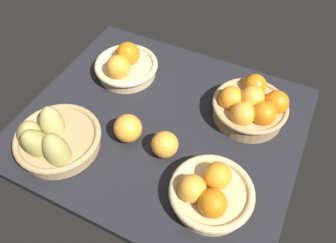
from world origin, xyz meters
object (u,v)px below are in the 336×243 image
Objects in this scene: basket_far_right_pears at (54,140)px; loose_orange_back_gap at (165,145)px; basket_far_left at (210,192)px; basket_near_left at (251,106)px; basket_near_right at (126,66)px; loose_orange_front_gap at (128,128)px.

loose_orange_back_gap is (-28.95, -12.42, -0.24)cm from basket_far_right_pears.
loose_orange_back_gap is at bearing -156.78° from basket_far_right_pears.
basket_far_left is 31.99cm from basket_near_left.
basket_near_left is (-46.40, -36.12, 0.78)cm from basket_far_right_pears.
basket_far_left is (-45.75, -4.15, -0.10)cm from basket_far_right_pears.
basket_near_left is (-44.28, -0.05, 0.86)cm from basket_near_right.
basket_near_left reaches higher than basket_near_right.
basket_near_left is at bearing -91.15° from basket_far_left.
basket_near_right is 54.07cm from basket_far_left.
basket_near_right reaches higher than basket_far_left.
basket_near_right reaches higher than loose_orange_front_gap.
basket_near_left is at bearing -141.59° from loose_orange_front_gap.
basket_near_right is 2.60× the size of loose_orange_front_gap.
basket_near_right is 27.64cm from loose_orange_front_gap.
loose_orange_back_gap is (16.81, -8.27, -0.14)cm from basket_far_left.
loose_orange_front_gap is (29.55, 23.43, -0.69)cm from basket_near_left.
basket_far_right_pears is 3.21× the size of loose_orange_back_gap.
basket_far_right_pears is 58.81cm from basket_near_left.
basket_near_right is at bearing -41.40° from loose_orange_back_gap.
basket_near_left is at bearing -179.94° from basket_near_right.
basket_near_left is at bearing -142.10° from basket_far_right_pears.
loose_orange_front_gap is 1.08× the size of loose_orange_back_gap.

